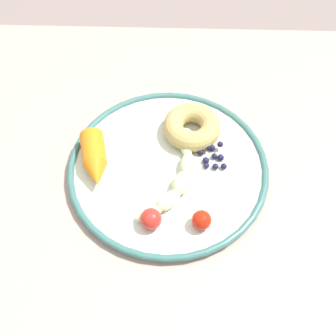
{
  "coord_description": "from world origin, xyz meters",
  "views": [
    {
      "loc": [
        0.02,
        -0.48,
        1.45
      ],
      "look_at": [
        0.01,
        -0.01,
        0.75
      ],
      "focal_mm": 52.09,
      "sensor_mm": 36.0,
      "label": 1
    }
  ],
  "objects_px": {
    "donut": "(192,127)",
    "blueberry_pile": "(212,156)",
    "banana": "(177,181)",
    "tomato_mid": "(151,219)",
    "plate": "(168,169)",
    "carrot_orange": "(94,159)",
    "dining_table": "(165,195)",
    "tomato_near": "(202,220)"
  },
  "relations": [
    {
      "from": "donut",
      "to": "blueberry_pile",
      "type": "height_order",
      "value": "donut"
    },
    {
      "from": "banana",
      "to": "blueberry_pile",
      "type": "relative_size",
      "value": 3.45
    },
    {
      "from": "donut",
      "to": "tomato_mid",
      "type": "height_order",
      "value": "donut"
    },
    {
      "from": "donut",
      "to": "plate",
      "type": "bearing_deg",
      "value": -117.51
    },
    {
      "from": "banana",
      "to": "tomato_mid",
      "type": "bearing_deg",
      "value": -118.05
    },
    {
      "from": "tomato_mid",
      "to": "carrot_orange",
      "type": "bearing_deg",
      "value": 132.8
    },
    {
      "from": "dining_table",
      "to": "carrot_orange",
      "type": "xyz_separation_m",
      "value": [
        -0.12,
        -0.01,
        0.14
      ]
    },
    {
      "from": "tomato_near",
      "to": "donut",
      "type": "bearing_deg",
      "value": 94.74
    },
    {
      "from": "donut",
      "to": "tomato_near",
      "type": "bearing_deg",
      "value": -85.26
    },
    {
      "from": "carrot_orange",
      "to": "tomato_near",
      "type": "height_order",
      "value": "carrot_orange"
    },
    {
      "from": "tomato_near",
      "to": "blueberry_pile",
      "type": "bearing_deg",
      "value": 80.98
    },
    {
      "from": "tomato_near",
      "to": "tomato_mid",
      "type": "distance_m",
      "value": 0.08
    },
    {
      "from": "carrot_orange",
      "to": "blueberry_pile",
      "type": "relative_size",
      "value": 2.15
    },
    {
      "from": "banana",
      "to": "tomato_near",
      "type": "xyz_separation_m",
      "value": [
        0.04,
        -0.07,
        0.0
      ]
    },
    {
      "from": "dining_table",
      "to": "donut",
      "type": "height_order",
      "value": "donut"
    },
    {
      "from": "donut",
      "to": "tomato_mid",
      "type": "distance_m",
      "value": 0.2
    },
    {
      "from": "carrot_orange",
      "to": "tomato_mid",
      "type": "relative_size",
      "value": 3.2
    },
    {
      "from": "blueberry_pile",
      "to": "tomato_near",
      "type": "height_order",
      "value": "tomato_near"
    },
    {
      "from": "carrot_orange",
      "to": "donut",
      "type": "distance_m",
      "value": 0.18
    },
    {
      "from": "plate",
      "to": "donut",
      "type": "relative_size",
      "value": 3.38
    },
    {
      "from": "plate",
      "to": "tomato_near",
      "type": "bearing_deg",
      "value": -62.66
    },
    {
      "from": "plate",
      "to": "blueberry_pile",
      "type": "xyz_separation_m",
      "value": [
        0.08,
        0.02,
        0.01
      ]
    },
    {
      "from": "blueberry_pile",
      "to": "dining_table",
      "type": "bearing_deg",
      "value": -174.02
    },
    {
      "from": "dining_table",
      "to": "blueberry_pile",
      "type": "distance_m",
      "value": 0.15
    },
    {
      "from": "banana",
      "to": "blueberry_pile",
      "type": "distance_m",
      "value": 0.08
    },
    {
      "from": "tomato_mid",
      "to": "banana",
      "type": "bearing_deg",
      "value": 61.95
    },
    {
      "from": "donut",
      "to": "tomato_near",
      "type": "height_order",
      "value": "donut"
    },
    {
      "from": "donut",
      "to": "tomato_near",
      "type": "distance_m",
      "value": 0.19
    },
    {
      "from": "plate",
      "to": "blueberry_pile",
      "type": "bearing_deg",
      "value": 16.19
    },
    {
      "from": "plate",
      "to": "blueberry_pile",
      "type": "height_order",
      "value": "blueberry_pile"
    },
    {
      "from": "dining_table",
      "to": "tomato_near",
      "type": "relative_size",
      "value": 32.25
    },
    {
      "from": "tomato_near",
      "to": "plate",
      "type": "bearing_deg",
      "value": 117.34
    },
    {
      "from": "banana",
      "to": "carrot_orange",
      "type": "distance_m",
      "value": 0.15
    },
    {
      "from": "dining_table",
      "to": "tomato_mid",
      "type": "xyz_separation_m",
      "value": [
        -0.02,
        -0.12,
        0.13
      ]
    },
    {
      "from": "carrot_orange",
      "to": "plate",
      "type": "bearing_deg",
      "value": -0.18
    },
    {
      "from": "blueberry_pile",
      "to": "carrot_orange",
      "type": "bearing_deg",
      "value": -173.81
    },
    {
      "from": "blueberry_pile",
      "to": "tomato_mid",
      "type": "relative_size",
      "value": 1.49
    },
    {
      "from": "carrot_orange",
      "to": "blueberry_pile",
      "type": "xyz_separation_m",
      "value": [
        0.2,
        0.02,
        -0.01
      ]
    },
    {
      "from": "dining_table",
      "to": "donut",
      "type": "xyz_separation_m",
      "value": [
        0.05,
        0.06,
        0.13
      ]
    },
    {
      "from": "donut",
      "to": "tomato_mid",
      "type": "xyz_separation_m",
      "value": [
        -0.06,
        -0.19,
        -0.0
      ]
    },
    {
      "from": "plate",
      "to": "tomato_near",
      "type": "distance_m",
      "value": 0.12
    },
    {
      "from": "donut",
      "to": "blueberry_pile",
      "type": "distance_m",
      "value": 0.07
    }
  ]
}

